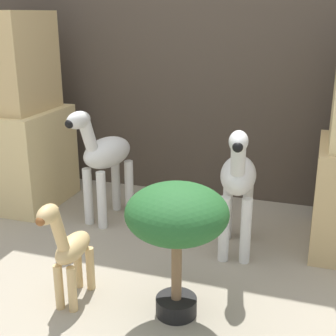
# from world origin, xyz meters

# --- Properties ---
(ground_plane) EXTENTS (14.00, 14.00, 0.00)m
(ground_plane) POSITION_xyz_m (0.00, 0.00, 0.00)
(ground_plane) COLOR #9E937F
(wall_back) EXTENTS (6.40, 0.08, 2.20)m
(wall_back) POSITION_xyz_m (0.00, 1.60, 1.10)
(wall_back) COLOR #473D33
(wall_back) RESTS_ON ground_plane
(rock_pillar_left) EXTENTS (0.66, 0.58, 1.23)m
(rock_pillar_left) POSITION_xyz_m (-1.13, 1.04, 0.56)
(rock_pillar_left) COLOR #DBC184
(rock_pillar_left) RESTS_ON ground_plane
(zebra_right) EXTENTS (0.23, 0.51, 0.71)m
(zebra_right) POSITION_xyz_m (0.42, 0.78, 0.40)
(zebra_right) COLOR silver
(zebra_right) RESTS_ON ground_plane
(zebra_left) EXTENTS (0.28, 0.50, 0.71)m
(zebra_left) POSITION_xyz_m (-0.40, 0.94, 0.40)
(zebra_left) COLOR silver
(zebra_left) RESTS_ON ground_plane
(giraffe_figurine) EXTENTS (0.11, 0.38, 0.52)m
(giraffe_figurine) POSITION_xyz_m (-0.17, 0.10, 0.26)
(giraffe_figurine) COLOR tan
(giraffe_figurine) RESTS_ON ground_plane
(potted_palm_front) EXTENTS (0.42, 0.42, 0.58)m
(potted_palm_front) POSITION_xyz_m (0.29, 0.16, 0.44)
(potted_palm_front) COLOR black
(potted_palm_front) RESTS_ON ground_plane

